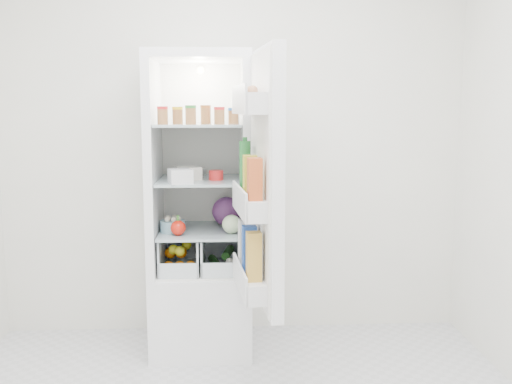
{
  "coord_description": "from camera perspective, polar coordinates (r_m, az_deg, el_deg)",
  "views": [
    {
      "loc": [
        -0.04,
        -2.21,
        1.49
      ],
      "look_at": [
        0.12,
        0.95,
        1.01
      ],
      "focal_mm": 40.0,
      "sensor_mm": 36.0,
      "label": 1
    }
  ],
  "objects": [
    {
      "name": "foil_tray",
      "position": [
        3.61,
        -6.42,
        1.98
      ],
      "size": [
        0.17,
        0.14,
        0.04
      ],
      "primitive_type": "cube",
      "rotation": [
        0.0,
        0.0,
        -0.12
      ],
      "color": "silver",
      "rests_on": "shelf_mid"
    },
    {
      "name": "fridge_door",
      "position": [
        2.86,
        0.54,
        0.62
      ],
      "size": [
        0.23,
        0.6,
        1.3
      ],
      "rotation": [
        0.0,
        0.0,
        1.68
      ],
      "color": "white",
      "rests_on": "refrigerator"
    },
    {
      "name": "tub_cream",
      "position": [
        3.4,
        -6.83,
        1.88
      ],
      "size": [
        0.17,
        0.17,
        0.08
      ],
      "primitive_type": "cube",
      "rotation": [
        0.0,
        0.0,
        0.42
      ],
      "color": "silver",
      "rests_on": "shelf_mid"
    },
    {
      "name": "room_walls",
      "position": [
        2.21,
        -1.97,
        11.25
      ],
      "size": [
        3.02,
        3.02,
        2.61
      ],
      "color": "white",
      "rests_on": "ground"
    },
    {
      "name": "crisper_right",
      "position": [
        3.51,
        -3.48,
        -5.94
      ],
      "size": [
        0.23,
        0.46,
        0.22
      ],
      "primitive_type": null,
      "color": "silver",
      "rests_on": "refrigerator"
    },
    {
      "name": "squeeze_bottle",
      "position": [
        3.53,
        -2.09,
        8.28
      ],
      "size": [
        0.06,
        0.06,
        0.17
      ],
      "primitive_type": "cylinder",
      "rotation": [
        0.0,
        0.0,
        0.34
      ],
      "color": "silver",
      "rests_on": "shelf_top"
    },
    {
      "name": "shelf_mid",
      "position": [
        3.43,
        -5.6,
        1.19
      ],
      "size": [
        0.49,
        0.53,
        0.02
      ],
      "primitive_type": "cube",
      "color": "#9DB2B8",
      "rests_on": "refrigerator"
    },
    {
      "name": "tub_white",
      "position": [
        3.24,
        -7.57,
        1.57
      ],
      "size": [
        0.15,
        0.15,
        0.08
      ],
      "primitive_type": "cube",
      "rotation": [
        0.0,
        0.0,
        0.28
      ],
      "color": "silver",
      "rests_on": "shelf_mid"
    },
    {
      "name": "refrigerator",
      "position": [
        3.56,
        -5.46,
        -4.84
      ],
      "size": [
        0.6,
        0.6,
        1.8
      ],
      "color": "white",
      "rests_on": "ground"
    },
    {
      "name": "red_cabbage",
      "position": [
        3.57,
        -2.98,
        -1.93
      ],
      "size": [
        0.18,
        0.18,
        0.18
      ],
      "primitive_type": "sphere",
      "color": "#4E1A4E",
      "rests_on": "shelf_low"
    },
    {
      "name": "citrus_pile",
      "position": [
        3.47,
        -7.74,
        -6.52
      ],
      "size": [
        0.2,
        0.24,
        0.16
      ],
      "color": "orange",
      "rests_on": "refrigerator"
    },
    {
      "name": "shelf_top",
      "position": [
        3.4,
        -5.68,
        6.71
      ],
      "size": [
        0.49,
        0.53,
        0.02
      ],
      "primitive_type": "cube",
      "color": "#9DB2B8",
      "rests_on": "refrigerator"
    },
    {
      "name": "mushroom_bowl",
      "position": [
        3.43,
        -8.34,
        -3.41
      ],
      "size": [
        0.19,
        0.19,
        0.07
      ],
      "primitive_type": "cylinder",
      "rotation": [
        0.0,
        0.0,
        -0.36
      ],
      "color": "#84B4C4",
      "rests_on": "shelf_low"
    },
    {
      "name": "tin_red",
      "position": [
        3.37,
        -4.01,
        1.69
      ],
      "size": [
        0.09,
        0.09,
        0.06
      ],
      "primitive_type": "cylinder",
      "rotation": [
        0.0,
        0.0,
        0.06
      ],
      "color": "red",
      "rests_on": "shelf_mid"
    },
    {
      "name": "shelf_low",
      "position": [
        3.48,
        -5.52,
        -3.88
      ],
      "size": [
        0.49,
        0.53,
        0.01
      ],
      "primitive_type": "cube",
      "color": "#9DB2B8",
      "rests_on": "refrigerator"
    },
    {
      "name": "veg_pile",
      "position": [
        3.52,
        -3.4,
        -6.69
      ],
      "size": [
        0.16,
        0.3,
        0.1
      ],
      "color": "#1C4C19",
      "rests_on": "refrigerator"
    },
    {
      "name": "salad_bag",
      "position": [
        3.35,
        -2.46,
        -3.23
      ],
      "size": [
        0.11,
        0.11,
        0.11
      ],
      "primitive_type": "sphere",
      "color": "beige",
      "rests_on": "shelf_low"
    },
    {
      "name": "bell_pepper",
      "position": [
        3.33,
        -7.79,
        -3.58
      ],
      "size": [
        0.09,
        0.09,
        0.09
      ],
      "primitive_type": "sphere",
      "color": "red",
      "rests_on": "shelf_low"
    },
    {
      "name": "crisper_left",
      "position": [
        3.52,
        -7.5,
        -5.95
      ],
      "size": [
        0.23,
        0.46,
        0.22
      ],
      "primitive_type": null,
      "color": "silver",
      "rests_on": "refrigerator"
    },
    {
      "name": "condiment_jars",
      "position": [
        3.29,
        -5.79,
        7.52
      ],
      "size": [
        0.46,
        0.16,
        0.08
      ],
      "color": "#B21919",
      "rests_on": "shelf_top"
    }
  ]
}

